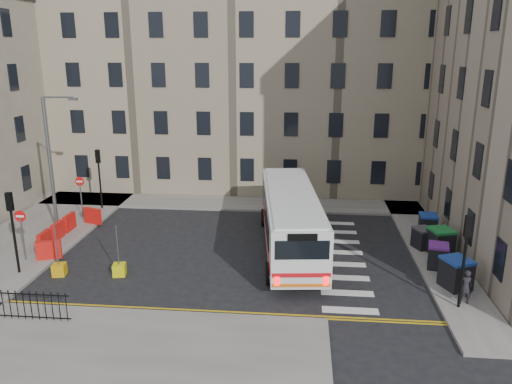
% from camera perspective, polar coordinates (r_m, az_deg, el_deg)
% --- Properties ---
extents(ground, '(120.00, 120.00, 0.00)m').
position_cam_1_polar(ground, '(27.61, 1.30, -6.92)').
color(ground, black).
rests_on(ground, ground).
extents(pavement_north, '(36.00, 3.20, 0.15)m').
position_cam_1_polar(pavement_north, '(36.46, -7.15, -1.17)').
color(pavement_north, slate).
rests_on(pavement_north, ground).
extents(pavement_east, '(2.40, 26.00, 0.15)m').
position_cam_1_polar(pavement_east, '(32.07, 18.14, -4.28)').
color(pavement_east, slate).
rests_on(pavement_east, ground).
extents(pavement_west, '(6.00, 22.00, 0.15)m').
position_cam_1_polar(pavement_west, '(32.54, -24.05, -4.61)').
color(pavement_west, slate).
rests_on(pavement_west, ground).
extents(pavement_sw, '(20.00, 6.00, 0.15)m').
position_cam_1_polar(pavement_sw, '(20.68, -21.58, -16.31)').
color(pavement_sw, slate).
rests_on(pavement_sw, ground).
extents(terrace_north, '(38.30, 10.80, 17.20)m').
position_cam_1_polar(terrace_north, '(41.87, -6.86, 12.95)').
color(terrace_north, gray).
rests_on(terrace_north, ground).
extents(traffic_light_east, '(0.28, 0.22, 4.10)m').
position_cam_1_polar(traffic_light_east, '(22.43, 22.83, -5.88)').
color(traffic_light_east, black).
rests_on(traffic_light_east, pavement_east).
extents(traffic_light_nw, '(0.28, 0.22, 4.10)m').
position_cam_1_polar(traffic_light_nw, '(35.62, -17.51, 2.45)').
color(traffic_light_nw, black).
rests_on(traffic_light_nw, pavement_west).
extents(traffic_light_sw, '(0.28, 0.22, 4.10)m').
position_cam_1_polar(traffic_light_sw, '(26.63, -26.11, -2.90)').
color(traffic_light_sw, black).
rests_on(traffic_light_sw, pavement_west).
extents(streetlamp, '(0.50, 0.22, 8.14)m').
position_cam_1_polar(streetlamp, '(31.77, -22.48, 3.12)').
color(streetlamp, '#595B5E').
rests_on(streetlamp, pavement_west).
extents(no_entry_north, '(0.60, 0.08, 3.00)m').
position_cam_1_polar(no_entry_north, '(34.24, -19.44, 0.38)').
color(no_entry_north, '#595B5E').
rests_on(no_entry_north, pavement_west).
extents(no_entry_south, '(0.60, 0.08, 3.00)m').
position_cam_1_polar(no_entry_south, '(28.33, -25.24, -3.42)').
color(no_entry_south, '#595B5E').
rests_on(no_entry_south, pavement_west).
extents(roadworks_barriers, '(1.66, 6.26, 1.00)m').
position_cam_1_polar(roadworks_barriers, '(30.94, -21.12, -4.18)').
color(roadworks_barriers, red).
rests_on(roadworks_barriers, pavement_west).
extents(bus, '(4.03, 12.12, 3.23)m').
position_cam_1_polar(bus, '(27.43, 3.97, -2.94)').
color(bus, silver).
rests_on(bus, ground).
extents(wheelie_bin_a, '(1.54, 1.63, 1.43)m').
position_cam_1_polar(wheelie_bin_a, '(24.91, 21.89, -8.59)').
color(wheelie_bin_a, black).
rests_on(wheelie_bin_a, pavement_east).
extents(wheelie_bin_b, '(1.20, 1.31, 1.23)m').
position_cam_1_polar(wheelie_bin_b, '(26.82, 20.06, -6.88)').
color(wheelie_bin_b, black).
rests_on(wheelie_bin_b, pavement_east).
extents(wheelie_bin_c, '(1.43, 1.55, 1.43)m').
position_cam_1_polar(wheelie_bin_c, '(28.52, 20.32, -5.32)').
color(wheelie_bin_c, black).
rests_on(wheelie_bin_c, pavement_east).
extents(wheelie_bin_d, '(1.24, 1.31, 1.15)m').
position_cam_1_polar(wheelie_bin_d, '(29.14, 18.52, -4.99)').
color(wheelie_bin_d, black).
rests_on(wheelie_bin_d, pavement_east).
extents(wheelie_bin_e, '(1.12, 1.25, 1.28)m').
position_cam_1_polar(wheelie_bin_e, '(31.15, 19.04, -3.56)').
color(wheelie_bin_e, black).
rests_on(wheelie_bin_e, pavement_east).
extents(pedestrian, '(0.58, 0.40, 1.56)m').
position_cam_1_polar(pedestrian, '(23.56, 22.81, -9.97)').
color(pedestrian, black).
rests_on(pedestrian, pavement_east).
extents(bollard_yellow, '(0.70, 0.70, 0.60)m').
position_cam_1_polar(bollard_yellow, '(26.68, -21.56, -8.25)').
color(bollard_yellow, '#CE970B').
rests_on(bollard_yellow, ground).
extents(bollard_chevron, '(0.70, 0.70, 0.60)m').
position_cam_1_polar(bollard_chevron, '(25.75, -15.34, -8.56)').
color(bollard_chevron, '#C5C10B').
rests_on(bollard_chevron, ground).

